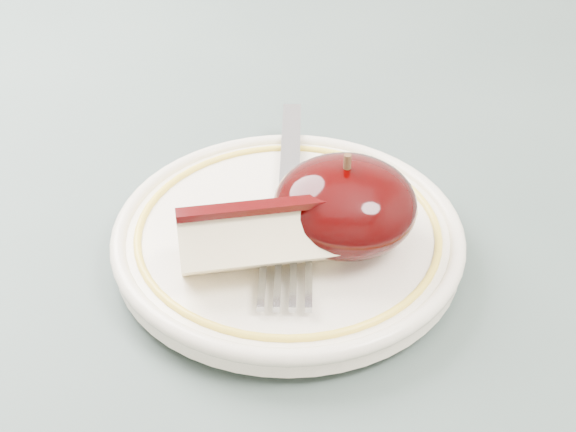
{
  "coord_description": "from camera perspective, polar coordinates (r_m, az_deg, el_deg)",
  "views": [
    {
      "loc": [
        -0.04,
        -0.27,
        1.05
      ],
      "look_at": [
        -0.04,
        0.08,
        0.78
      ],
      "focal_mm": 50.0,
      "sensor_mm": 36.0,
      "label": 1
    }
  ],
  "objects": [
    {
      "name": "plate",
      "position": [
        0.45,
        -0.0,
        -1.42
      ],
      "size": [
        0.2,
        0.2,
        0.02
      ],
      "color": "white",
      "rests_on": "table"
    },
    {
      "name": "apple_half",
      "position": [
        0.43,
        4.08,
        0.77
      ],
      "size": [
        0.08,
        0.07,
        0.06
      ],
      "color": "black",
      "rests_on": "plate"
    },
    {
      "name": "apple_wedge",
      "position": [
        0.41,
        -1.68,
        -1.59
      ],
      "size": [
        0.09,
        0.05,
        0.04
      ],
      "rotation": [
        0.0,
        0.0,
        0.17
      ],
      "color": "#FDEDBA",
      "rests_on": "plate"
    },
    {
      "name": "fork",
      "position": [
        0.46,
        0.05,
        1.33
      ],
      "size": [
        0.03,
        0.2,
        0.0
      ],
      "rotation": [
        0.0,
        0.0,
        1.54
      ],
      "color": "gray",
      "rests_on": "plate"
    }
  ]
}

